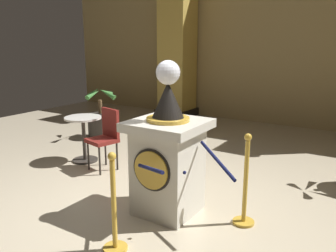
% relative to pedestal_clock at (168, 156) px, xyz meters
% --- Properties ---
extents(ground_plane, '(12.55, 12.55, 0.00)m').
position_rel_pedestal_clock_xyz_m(ground_plane, '(-0.32, -0.03, -0.69)').
color(ground_plane, beige).
extents(back_wall, '(12.55, 0.16, 3.92)m').
position_rel_pedestal_clock_xyz_m(back_wall, '(-0.32, 5.30, 1.27)').
color(back_wall, tan).
rests_on(back_wall, ground_plane).
extents(pedestal_clock, '(0.81, 0.81, 1.78)m').
position_rel_pedestal_clock_xyz_m(pedestal_clock, '(0.00, 0.00, 0.00)').
color(pedestal_clock, beige).
rests_on(pedestal_clock, ground_plane).
extents(stanchion_near, '(0.24, 0.24, 1.00)m').
position_rel_pedestal_clock_xyz_m(stanchion_near, '(-0.00, -0.95, -0.35)').
color(stanchion_near, gold).
rests_on(stanchion_near, ground_plane).
extents(stanchion_far, '(0.24, 0.24, 1.04)m').
position_rel_pedestal_clock_xyz_m(stanchion_far, '(0.87, 0.21, -0.33)').
color(stanchion_far, gold).
rests_on(stanchion_far, ground_plane).
extents(velvet_rope, '(1.04, 1.05, 0.22)m').
position_rel_pedestal_clock_xyz_m(velvet_rope, '(0.43, -0.37, 0.10)').
color(velvet_rope, '#141947').
extents(column_left, '(0.92, 0.92, 3.76)m').
position_rel_pedestal_clock_xyz_m(column_left, '(-2.76, 4.78, 1.18)').
color(column_left, black).
rests_on(column_left, ground_plane).
extents(potted_palm_left, '(0.75, 0.75, 1.08)m').
position_rel_pedestal_clock_xyz_m(potted_palm_left, '(-2.97, 2.03, -0.37)').
color(potted_palm_left, '#2D2823').
rests_on(potted_palm_left, ground_plane).
extents(cafe_table, '(0.60, 0.60, 0.76)m').
position_rel_pedestal_clock_xyz_m(cafe_table, '(-2.16, 0.77, -0.20)').
color(cafe_table, '#332D28').
rests_on(cafe_table, ground_plane).
extents(cafe_chair_red, '(0.48, 0.48, 0.96)m').
position_rel_pedestal_clock_xyz_m(cafe_chair_red, '(-1.59, 0.69, -0.12)').
color(cafe_chair_red, black).
rests_on(cafe_chair_red, ground_plane).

